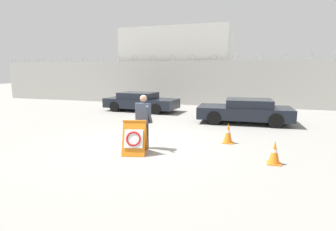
# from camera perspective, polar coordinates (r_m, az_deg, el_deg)

# --- Properties ---
(ground_plane) EXTENTS (90.00, 90.00, 0.00)m
(ground_plane) POSITION_cam_1_polar(r_m,az_deg,el_deg) (9.08, -5.36, -6.38)
(ground_plane) COLOR gray
(perimeter_wall) EXTENTS (36.00, 0.30, 3.71)m
(perimeter_wall) POSITION_cam_1_polar(r_m,az_deg,el_deg) (19.50, 7.50, 7.00)
(perimeter_wall) COLOR beige
(perimeter_wall) RESTS_ON ground_plane
(building_block) EXTENTS (8.98, 6.63, 6.03)m
(building_block) POSITION_cam_1_polar(r_m,az_deg,el_deg) (24.27, 2.70, 10.82)
(building_block) COLOR silver
(building_block) RESTS_ON ground_plane
(barricade_sign) EXTENTS (0.86, 0.92, 1.04)m
(barricade_sign) POSITION_cam_1_polar(r_m,az_deg,el_deg) (8.05, -7.28, -4.73)
(barricade_sign) COLOR orange
(barricade_sign) RESTS_ON ground_plane
(security_guard) EXTENTS (0.63, 0.45, 1.75)m
(security_guard) POSITION_cam_1_polar(r_m,az_deg,el_deg) (8.51, -5.33, -0.72)
(security_guard) COLOR #232838
(security_guard) RESTS_ON ground_plane
(traffic_cone_near) EXTENTS (0.36, 0.36, 0.64)m
(traffic_cone_near) POSITION_cam_1_polar(r_m,az_deg,el_deg) (7.73, 22.16, -7.52)
(traffic_cone_near) COLOR orange
(traffic_cone_near) RESTS_ON ground_plane
(traffic_cone_mid) EXTENTS (0.36, 0.36, 0.73)m
(traffic_cone_mid) POSITION_cam_1_polar(r_m,az_deg,el_deg) (9.43, 12.95, -3.73)
(traffic_cone_mid) COLOR orange
(traffic_cone_mid) RESTS_ON ground_plane
(parked_car_front_coupe) EXTENTS (4.70, 2.21, 1.18)m
(parked_car_front_coupe) POSITION_cam_1_polar(r_m,az_deg,el_deg) (16.67, -5.96, 3.04)
(parked_car_front_coupe) COLOR black
(parked_car_front_coupe) RESTS_ON ground_plane
(parked_car_rear_sedan) EXTENTS (4.47, 2.19, 1.17)m
(parked_car_rear_sedan) POSITION_cam_1_polar(r_m,az_deg,el_deg) (13.29, 16.39, 1.03)
(parked_car_rear_sedan) COLOR black
(parked_car_rear_sedan) RESTS_ON ground_plane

